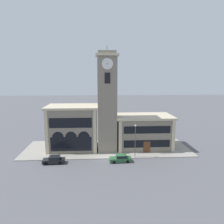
# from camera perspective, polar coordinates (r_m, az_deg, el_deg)

# --- Properties ---
(ground_plane) EXTENTS (300.00, 300.00, 0.00)m
(ground_plane) POSITION_cam_1_polar(r_m,az_deg,el_deg) (44.75, -0.96, -12.22)
(ground_plane) COLOR #56565B
(sidewalk_kerb) EXTENTS (37.17, 12.91, 0.15)m
(sidewalk_kerb) POSITION_cam_1_polar(r_m,az_deg,el_deg) (50.78, -1.28, -9.47)
(sidewalk_kerb) COLOR gray
(sidewalk_kerb) RESTS_ON ground_plane
(clock_tower) EXTENTS (4.77, 4.77, 22.79)m
(clock_tower) POSITION_cam_1_polar(r_m,az_deg,el_deg) (47.17, -1.27, 2.53)
(clock_tower) COLOR gray
(clock_tower) RESTS_ON ground_plane
(town_hall_left_wing) EXTENTS (11.47, 8.43, 9.96)m
(town_hall_left_wing) POSITION_cam_1_polar(r_m,az_deg,el_deg) (50.28, -10.17, -3.96)
(town_hall_left_wing) COLOR gray
(town_hall_left_wing) RESTS_ON ground_plane
(town_hall_right_wing) EXTENTS (12.95, 8.43, 7.59)m
(town_hall_right_wing) POSITION_cam_1_polar(r_m,az_deg,el_deg) (51.24, 8.22, -5.02)
(town_hall_right_wing) COLOR gray
(town_hall_right_wing) RESTS_ON ground_plane
(parked_car_near) EXTENTS (4.18, 1.95, 1.42)m
(parked_car_near) POSITION_cam_1_polar(r_m,az_deg,el_deg) (43.92, -14.88, -11.93)
(parked_car_near) COLOR black
(parked_car_near) RESTS_ON ground_plane
(parked_car_mid) EXTENTS (4.27, 1.92, 1.44)m
(parked_car_mid) POSITION_cam_1_polar(r_m,az_deg,el_deg) (43.24, 2.28, -11.95)
(parked_car_mid) COLOR #285633
(parked_car_mid) RESTS_ON ground_plane
(street_lamp) EXTENTS (0.36, 0.36, 6.75)m
(street_lamp) POSITION_cam_1_polar(r_m,az_deg,el_deg) (44.39, 6.10, -6.35)
(street_lamp) COLOR #4C4C51
(street_lamp) RESTS_ON sidewalk_kerb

